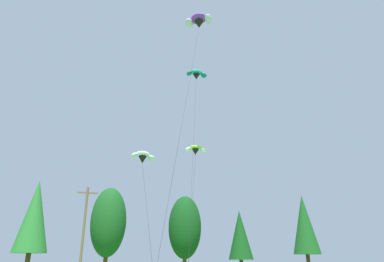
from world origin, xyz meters
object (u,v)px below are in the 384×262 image
at_px(parafoil_kite_far_purple, 199,21).
at_px(parafoil_kite_low_teal, 196,75).
at_px(parafoil_kite_mid_lime_white, 195,150).
at_px(utility_pole, 83,232).
at_px(parafoil_kite_high_white, 143,157).

distance_m(parafoil_kite_far_purple, parafoil_kite_low_teal, 9.92).
height_order(parafoil_kite_mid_lime_white, parafoil_kite_low_teal, parafoil_kite_low_teal).
xyz_separation_m(utility_pole, parafoil_kite_low_teal, (11.71, -2.97, 19.27)).
distance_m(utility_pole, parafoil_kite_far_purple, 24.99).
height_order(parafoil_kite_high_white, parafoil_kite_mid_lime_white, parafoil_kite_mid_lime_white).
bearing_deg(parafoil_kite_mid_lime_white, parafoil_kite_low_teal, 69.71).
bearing_deg(parafoil_kite_far_purple, utility_pole, 125.31).
xyz_separation_m(utility_pole, parafoil_kite_high_white, (4.32, -9.62, 5.99)).
bearing_deg(utility_pole, parafoil_kite_high_white, -65.80).
relative_size(utility_pole, parafoil_kite_high_white, 0.68).
bearing_deg(parafoil_kite_low_teal, parafoil_kite_high_white, -137.99).
height_order(utility_pole, parafoil_kite_far_purple, parafoil_kite_far_purple).
height_order(utility_pole, parafoil_kite_high_white, parafoil_kite_high_white).
xyz_separation_m(parafoil_kite_far_purple, parafoil_kite_low_teal, (2.89, 9.48, -0.52)).
distance_m(parafoil_kite_high_white, parafoil_kite_low_teal, 16.59).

